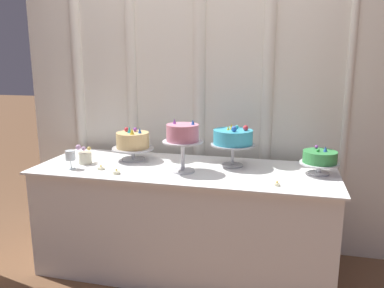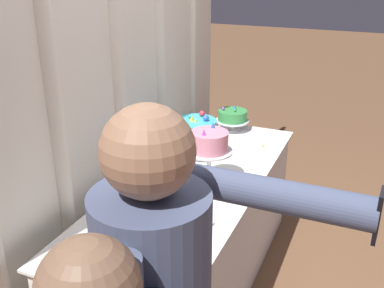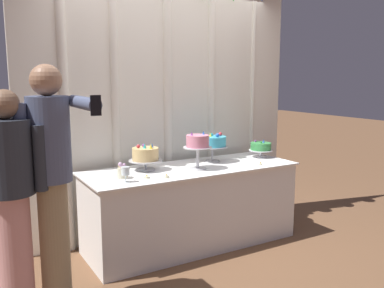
{
  "view_description": "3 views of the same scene",
  "coord_description": "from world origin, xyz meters",
  "px_view_note": "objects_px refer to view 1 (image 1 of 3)",
  "views": [
    {
      "loc": [
        0.68,
        -2.43,
        1.54
      ],
      "look_at": [
        0.03,
        0.21,
        0.94
      ],
      "focal_mm": 35.87,
      "sensor_mm": 36.0,
      "label": 1
    },
    {
      "loc": [
        -2.2,
        -0.83,
        2.03
      ],
      "look_at": [
        -0.09,
        0.07,
        1.07
      ],
      "focal_mm": 41.94,
      "sensor_mm": 36.0,
      "label": 2
    },
    {
      "loc": [
        -2.01,
        -3.33,
        1.67
      ],
      "look_at": [
        -0.05,
        0.0,
        1.03
      ],
      "focal_mm": 39.23,
      "sensor_mm": 36.0,
      "label": 3
    }
  ],
  "objects_px": {
    "cake_table": "(184,219)",
    "cake_display_rightmost": "(320,159)",
    "cake_display_midleft": "(183,136)",
    "tealight_near_left": "(117,172)",
    "flower_vase": "(85,157)",
    "tealight_far_left": "(101,168)",
    "cake_display_leftmost": "(133,142)",
    "tealight_near_right": "(277,184)",
    "wine_glass": "(70,156)",
    "cake_display_midright": "(233,139)"
  },
  "relations": [
    {
      "from": "cake_display_leftmost",
      "to": "cake_table",
      "type": "bearing_deg",
      "value": -15.29
    },
    {
      "from": "tealight_near_right",
      "to": "cake_display_rightmost",
      "type": "bearing_deg",
      "value": 50.03
    },
    {
      "from": "cake_display_rightmost",
      "to": "cake_display_midleft",
      "type": "bearing_deg",
      "value": -170.07
    },
    {
      "from": "tealight_far_left",
      "to": "wine_glass",
      "type": "bearing_deg",
      "value": -169.68
    },
    {
      "from": "cake_display_midleft",
      "to": "cake_display_rightmost",
      "type": "bearing_deg",
      "value": 9.93
    },
    {
      "from": "cake_table",
      "to": "cake_display_rightmost",
      "type": "height_order",
      "value": "cake_display_rightmost"
    },
    {
      "from": "tealight_far_left",
      "to": "tealight_near_left",
      "type": "height_order",
      "value": "tealight_near_left"
    },
    {
      "from": "cake_display_rightmost",
      "to": "flower_vase",
      "type": "xyz_separation_m",
      "value": [
        -1.65,
        -0.14,
        -0.05
      ]
    },
    {
      "from": "cake_table",
      "to": "flower_vase",
      "type": "height_order",
      "value": "flower_vase"
    },
    {
      "from": "cake_display_midright",
      "to": "tealight_far_left",
      "type": "xyz_separation_m",
      "value": [
        -0.88,
        -0.31,
        -0.19
      ]
    },
    {
      "from": "cake_display_midright",
      "to": "flower_vase",
      "type": "height_order",
      "value": "cake_display_midright"
    },
    {
      "from": "cake_display_midleft",
      "to": "cake_display_midright",
      "type": "bearing_deg",
      "value": 35.06
    },
    {
      "from": "tealight_near_left",
      "to": "cake_display_midleft",
      "type": "bearing_deg",
      "value": 21.54
    },
    {
      "from": "cake_display_leftmost",
      "to": "cake_display_midright",
      "type": "height_order",
      "value": "cake_display_midright"
    },
    {
      "from": "cake_display_midleft",
      "to": "cake_display_rightmost",
      "type": "relative_size",
      "value": 1.4
    },
    {
      "from": "cake_display_rightmost",
      "to": "tealight_far_left",
      "type": "height_order",
      "value": "cake_display_rightmost"
    },
    {
      "from": "cake_display_midright",
      "to": "tealight_near_right",
      "type": "xyz_separation_m",
      "value": [
        0.33,
        -0.38,
        -0.19
      ]
    },
    {
      "from": "cake_table",
      "to": "cake_display_leftmost",
      "type": "height_order",
      "value": "cake_display_leftmost"
    },
    {
      "from": "cake_table",
      "to": "tealight_far_left",
      "type": "height_order",
      "value": "tealight_far_left"
    },
    {
      "from": "cake_display_midleft",
      "to": "wine_glass",
      "type": "xyz_separation_m",
      "value": [
        -0.78,
        -0.13,
        -0.16
      ]
    },
    {
      "from": "tealight_far_left",
      "to": "tealight_near_left",
      "type": "relative_size",
      "value": 1.06
    },
    {
      "from": "cake_display_rightmost",
      "to": "tealight_near_right",
      "type": "height_order",
      "value": "cake_display_rightmost"
    },
    {
      "from": "cake_display_midleft",
      "to": "tealight_far_left",
      "type": "relative_size",
      "value": 7.08
    },
    {
      "from": "tealight_near_left",
      "to": "flower_vase",
      "type": "bearing_deg",
      "value": 151.07
    },
    {
      "from": "wine_glass",
      "to": "cake_display_leftmost",
      "type": "bearing_deg",
      "value": 44.98
    },
    {
      "from": "flower_vase",
      "to": "cake_display_midright",
      "type": "bearing_deg",
      "value": 10.51
    },
    {
      "from": "flower_vase",
      "to": "tealight_near_left",
      "type": "xyz_separation_m",
      "value": [
        0.34,
        -0.19,
        -0.04
      ]
    },
    {
      "from": "tealight_far_left",
      "to": "cake_display_midright",
      "type": "bearing_deg",
      "value": 19.14
    },
    {
      "from": "cake_table",
      "to": "cake_display_leftmost",
      "type": "distance_m",
      "value": 0.7
    },
    {
      "from": "cake_display_leftmost",
      "to": "tealight_far_left",
      "type": "distance_m",
      "value": 0.34
    },
    {
      "from": "cake_display_leftmost",
      "to": "tealight_near_right",
      "type": "xyz_separation_m",
      "value": [
        1.09,
        -0.36,
        -0.13
      ]
    },
    {
      "from": "wine_glass",
      "to": "tealight_far_left",
      "type": "height_order",
      "value": "wine_glass"
    },
    {
      "from": "cake_display_midright",
      "to": "cake_display_rightmost",
      "type": "distance_m",
      "value": 0.6
    },
    {
      "from": "cake_display_leftmost",
      "to": "tealight_far_left",
      "type": "relative_size",
      "value": 6.18
    },
    {
      "from": "cake_display_midright",
      "to": "cake_display_midleft",
      "type": "bearing_deg",
      "value": -144.94
    },
    {
      "from": "cake_display_rightmost",
      "to": "cake_display_leftmost",
      "type": "bearing_deg",
      "value": 177.97
    },
    {
      "from": "tealight_near_left",
      "to": "cake_display_midright",
      "type": "bearing_deg",
      "value": 27.75
    },
    {
      "from": "flower_vase",
      "to": "tealight_near_right",
      "type": "bearing_deg",
      "value": -7.34
    },
    {
      "from": "cake_display_midright",
      "to": "cake_display_rightmost",
      "type": "bearing_deg",
      "value": -5.87
    },
    {
      "from": "cake_display_rightmost",
      "to": "tealight_near_right",
      "type": "bearing_deg",
      "value": -129.97
    },
    {
      "from": "cake_display_midright",
      "to": "tealight_far_left",
      "type": "bearing_deg",
      "value": -160.86
    },
    {
      "from": "cake_display_midleft",
      "to": "tealight_near_left",
      "type": "relative_size",
      "value": 7.51
    },
    {
      "from": "cake_display_leftmost",
      "to": "cake_display_rightmost",
      "type": "distance_m",
      "value": 1.35
    },
    {
      "from": "cake_display_leftmost",
      "to": "flower_vase",
      "type": "distance_m",
      "value": 0.37
    },
    {
      "from": "cake_display_leftmost",
      "to": "flower_vase",
      "type": "height_order",
      "value": "cake_display_leftmost"
    },
    {
      "from": "cake_display_midleft",
      "to": "cake_display_midright",
      "type": "xyz_separation_m",
      "value": [
        0.31,
        0.22,
        -0.05
      ]
    },
    {
      "from": "tealight_near_left",
      "to": "tealight_near_right",
      "type": "relative_size",
      "value": 1.3
    },
    {
      "from": "cake_table",
      "to": "flower_vase",
      "type": "distance_m",
      "value": 0.86
    },
    {
      "from": "flower_vase",
      "to": "tealight_near_left",
      "type": "distance_m",
      "value": 0.39
    },
    {
      "from": "tealight_far_left",
      "to": "cake_table",
      "type": "bearing_deg",
      "value": 17.53
    }
  ]
}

